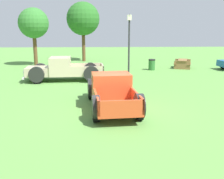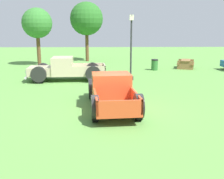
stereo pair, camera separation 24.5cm
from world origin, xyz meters
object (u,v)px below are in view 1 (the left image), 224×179
oak_tree_west (83,19)px  oak_tree_east (34,23)px  pickup_truck_foreground (111,91)px  trash_can (152,65)px  picnic_table (182,63)px  pickup_truck_behind_left (60,70)px  lamp_post_near (129,46)px

oak_tree_west → oak_tree_east: bearing=-143.4°
pickup_truck_foreground → oak_tree_east: 16.10m
trash_can → oak_tree_west: (-6.29, 6.67, 4.06)m
trash_can → oak_tree_east: size_ratio=0.17×
pickup_truck_foreground → picnic_table: bearing=59.2°
trash_can → picnic_table: bearing=18.1°
trash_can → oak_tree_west: size_ratio=0.15×
pickup_truck_foreground → oak_tree_west: (-2.23, 17.60, 3.78)m
picnic_table → oak_tree_east: oak_tree_east is taller
trash_can → pickup_truck_behind_left: bearing=-148.4°
pickup_truck_behind_left → oak_tree_east: bearing=113.6°
picnic_table → trash_can: bearing=-161.9°
picnic_table → oak_tree_east: size_ratio=0.40×
pickup_truck_foreground → pickup_truck_behind_left: (-3.30, 6.40, 0.03)m
pickup_truck_foreground → picnic_table: 13.88m
pickup_truck_foreground → oak_tree_east: oak_tree_east is taller
lamp_post_near → trash_can: size_ratio=4.80×
lamp_post_near → pickup_truck_behind_left: bearing=-178.1°
lamp_post_near → oak_tree_west: 11.86m
pickup_truck_behind_left → trash_can: (7.36, 4.53, -0.31)m
picnic_table → oak_tree_west: size_ratio=0.34×
pickup_truck_behind_left → oak_tree_east: oak_tree_east is taller
pickup_truck_foreground → trash_can: pickup_truck_foreground is taller
oak_tree_east → pickup_truck_foreground: bearing=-64.7°
oak_tree_east → pickup_truck_behind_left: bearing=-66.4°
picnic_table → oak_tree_west: (-9.32, 5.68, 4.04)m
pickup_truck_foreground → lamp_post_near: (1.55, 6.56, 1.63)m
pickup_truck_behind_left → oak_tree_east: 9.16m
oak_tree_east → lamp_post_near: bearing=-42.9°
oak_tree_east → oak_tree_west: oak_tree_west is taller
oak_tree_west → picnic_table: bearing=-31.3°
picnic_table → oak_tree_west: 11.64m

